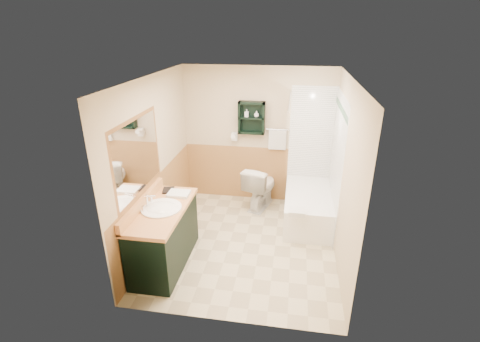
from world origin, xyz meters
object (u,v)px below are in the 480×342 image
(soap_bottle_a, at_px, (247,115))
(soap_bottle_b, at_px, (256,115))
(wall_shelf, at_px, (252,118))
(hair_dryer, at_px, (234,136))
(vanity, at_px, (164,236))
(toilet, at_px, (261,187))
(bathtub, at_px, (308,206))
(vanity_book, at_px, (162,184))

(soap_bottle_a, xyz_separation_m, soap_bottle_b, (0.17, 0.00, 0.01))
(wall_shelf, bearing_deg, soap_bottle_a, -176.54)
(hair_dryer, bearing_deg, wall_shelf, -4.76)
(soap_bottle_b, bearing_deg, hair_dryer, 175.53)
(vanity, bearing_deg, toilet, 58.52)
(bathtub, bearing_deg, vanity_book, -154.66)
(hair_dryer, relative_size, soap_bottle_a, 1.85)
(vanity, xyz_separation_m, bathtub, (1.92, 1.47, -0.17))
(toilet, height_order, vanity_book, vanity_book)
(soap_bottle_b, bearing_deg, toilet, -62.14)
(vanity, height_order, toilet, vanity)
(wall_shelf, distance_m, bathtub, 1.75)
(hair_dryer, relative_size, toilet, 0.31)
(vanity_book, height_order, soap_bottle_a, soap_bottle_a)
(hair_dryer, height_order, bathtub, hair_dryer)
(wall_shelf, distance_m, soap_bottle_a, 0.09)
(bathtub, height_order, vanity_book, vanity_book)
(wall_shelf, relative_size, toilet, 0.71)
(vanity, bearing_deg, hair_dryer, 73.84)
(hair_dryer, xyz_separation_m, bathtub, (1.33, -0.58, -0.95))
(bathtub, bearing_deg, wall_shelf, 151.60)
(hair_dryer, relative_size, vanity_book, 1.16)
(wall_shelf, bearing_deg, hair_dryer, 175.24)
(wall_shelf, relative_size, bathtub, 0.37)
(vanity_book, xyz_separation_m, soap_bottle_b, (1.14, 1.54, 0.67))
(hair_dryer, bearing_deg, toilet, -27.14)
(bathtub, xyz_separation_m, toilet, (-0.82, 0.32, 0.13))
(wall_shelf, relative_size, soap_bottle_b, 5.16)
(wall_shelf, height_order, toilet, wall_shelf)
(vanity_book, bearing_deg, soap_bottle_b, 40.36)
(soap_bottle_a, relative_size, soap_bottle_b, 1.22)
(wall_shelf, relative_size, vanity_book, 2.65)
(bathtub, relative_size, vanity_book, 7.23)
(soap_bottle_b, bearing_deg, bathtub, -30.26)
(hair_dryer, relative_size, soap_bottle_b, 2.25)
(soap_bottle_a, bearing_deg, vanity_book, -122.45)
(vanity_book, bearing_deg, hair_dryer, 51.14)
(hair_dryer, xyz_separation_m, vanity_book, (-0.76, -1.57, -0.26))
(vanity, bearing_deg, vanity_book, 108.71)
(vanity, relative_size, bathtub, 0.88)
(vanity, height_order, vanity_book, vanity_book)
(wall_shelf, xyz_separation_m, soap_bottle_b, (0.08, -0.01, 0.06))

